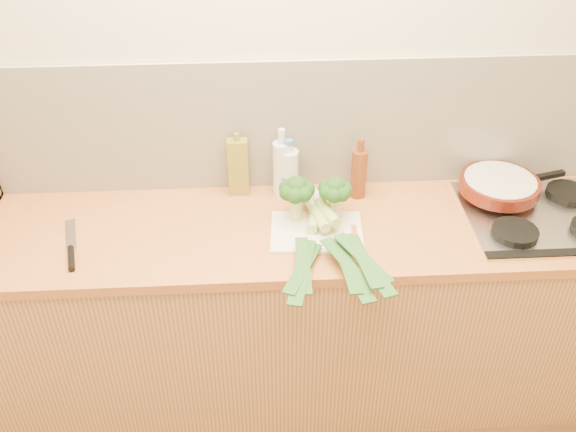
% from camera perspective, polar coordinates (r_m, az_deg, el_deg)
% --- Properties ---
extents(room_shell, '(3.50, 3.50, 3.50)m').
position_cam_1_polar(room_shell, '(2.53, -1.32, 7.94)').
color(room_shell, beige).
rests_on(room_shell, ground).
extents(counter, '(3.20, 0.62, 0.90)m').
position_cam_1_polar(counter, '(2.72, -0.86, -8.52)').
color(counter, tan).
rests_on(counter, ground).
extents(gas_hob, '(0.58, 0.50, 0.04)m').
position_cam_1_polar(gas_hob, '(2.65, 21.67, 0.10)').
color(gas_hob, silver).
rests_on(gas_hob, counter).
extents(chopping_board, '(0.36, 0.27, 0.01)m').
position_cam_1_polar(chopping_board, '(2.39, 2.56, -1.42)').
color(chopping_board, white).
rests_on(chopping_board, counter).
extents(broccoli_left, '(0.13, 0.14, 0.19)m').
position_cam_1_polar(broccoli_left, '(2.38, 0.77, 2.26)').
color(broccoli_left, '#B5C975').
rests_on(broccoli_left, chopping_board).
extents(broccoli_right, '(0.13, 0.13, 0.18)m').
position_cam_1_polar(broccoli_right, '(2.39, 4.21, 2.23)').
color(broccoli_right, '#B5C975').
rests_on(broccoli_right, chopping_board).
extents(leek_front, '(0.20, 0.64, 0.04)m').
position_cam_1_polar(leek_front, '(2.35, 2.06, -1.42)').
color(leek_front, white).
rests_on(leek_front, chopping_board).
extents(leek_mid, '(0.21, 0.64, 0.04)m').
position_cam_1_polar(leek_mid, '(2.32, 3.49, -1.31)').
color(leek_mid, white).
rests_on(leek_mid, chopping_board).
extents(leek_back, '(0.26, 0.66, 0.04)m').
position_cam_1_polar(leek_back, '(2.33, 4.29, -0.65)').
color(leek_back, white).
rests_on(leek_back, chopping_board).
extents(chefs_knife, '(0.10, 0.32, 0.02)m').
position_cam_1_polar(chefs_knife, '(2.42, -18.72, -3.07)').
color(chefs_knife, silver).
rests_on(chefs_knife, counter).
extents(skillet, '(0.45, 0.31, 0.05)m').
position_cam_1_polar(skillet, '(2.68, 18.33, 2.66)').
color(skillet, '#54190E').
rests_on(skillet, gas_hob).
extents(oil_tin, '(0.08, 0.05, 0.27)m').
position_cam_1_polar(oil_tin, '(2.55, -4.44, 4.39)').
color(oil_tin, olive).
rests_on(oil_tin, counter).
extents(glass_bottle, '(0.07, 0.07, 0.30)m').
position_cam_1_polar(glass_bottle, '(2.54, -0.56, 4.28)').
color(glass_bottle, silver).
rests_on(glass_bottle, counter).
extents(amber_bottle, '(0.06, 0.06, 0.26)m').
position_cam_1_polar(amber_bottle, '(2.55, 6.31, 3.87)').
color(amber_bottle, '#662F13').
rests_on(amber_bottle, counter).
extents(water_bottle, '(0.08, 0.08, 0.24)m').
position_cam_1_polar(water_bottle, '(2.54, 0.09, 3.66)').
color(water_bottle, silver).
rests_on(water_bottle, counter).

